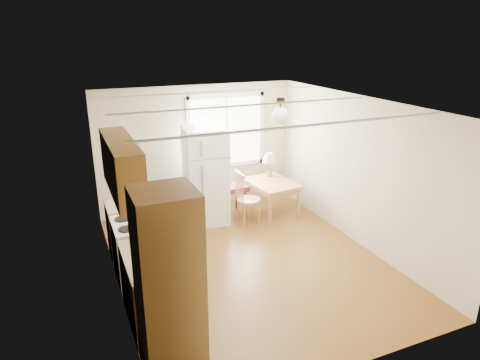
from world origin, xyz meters
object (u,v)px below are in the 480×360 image
refrigerator (206,176)px  dining_table (271,187)px  bench (214,191)px  chair (244,195)px

refrigerator → dining_table: 1.36m
dining_table → refrigerator: bearing=166.9°
dining_table → bench: bearing=159.7°
chair → dining_table: bearing=19.7°
refrigerator → dining_table: bearing=-0.9°
bench → chair: size_ratio=1.30×
refrigerator → dining_table: (1.31, -0.15, -0.35)m
refrigerator → chair: size_ratio=1.79×
bench → chair: chair is taller
dining_table → chair: (-0.70, -0.25, 0.02)m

